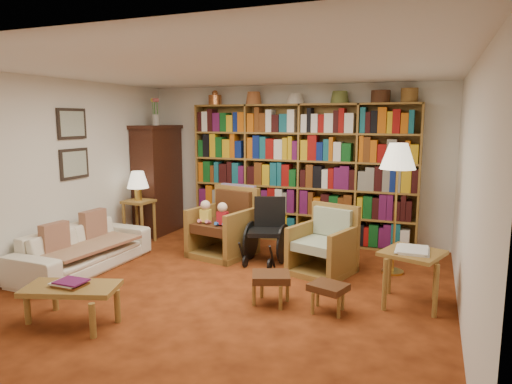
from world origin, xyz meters
The scene contains 23 objects.
floor centered at (0.00, 0.00, 0.00)m, with size 5.00×5.00×0.00m, color #8F3C16.
ceiling centered at (0.00, 0.00, 2.50)m, with size 5.00×5.00×0.00m, color silver.
wall_back centered at (0.00, 2.50, 1.25)m, with size 5.00×5.00×0.00m, color silver.
wall_front centered at (0.00, -2.50, 1.25)m, with size 5.00×5.00×0.00m, color silver.
wall_left centered at (-2.50, 0.00, 1.25)m, with size 5.00×5.00×0.00m, color silver.
wall_right centered at (2.50, 0.00, 1.25)m, with size 5.00×5.00×0.00m, color silver.
bookshelf centered at (0.20, 2.33, 1.17)m, with size 3.60×0.30×2.42m.
curio_cabinet centered at (-2.25, 2.00, 0.95)m, with size 0.50×0.95×2.40m.
framed_pictures centered at (-2.48, 0.30, 1.62)m, with size 0.03×0.52×0.97m.
sofa centered at (-2.05, -0.08, 0.28)m, with size 0.76×1.93×0.56m, color #EEE4CA.
sofa_throw centered at (-2.00, -0.08, 0.30)m, with size 0.71×1.33×0.04m, color beige.
cushion_left centered at (-2.18, 0.27, 0.45)m, with size 0.13×0.41×0.41m, color maroon.
cushion_right centered at (-2.18, -0.43, 0.45)m, with size 0.12×0.38×0.38m, color maroon.
side_table_lamp centered at (-2.15, 1.28, 0.50)m, with size 0.44×0.44×0.69m.
table_lamp centered at (-2.15, 1.28, 1.00)m, with size 0.34×0.34×0.46m.
armchair_leather centered at (-0.61, 1.25, 0.40)m, with size 0.94×0.97×0.99m.
armchair_sage centered at (0.91, 0.98, 0.33)m, with size 0.91×0.91×0.86m.
wheelchair centered at (0.08, 1.11, 0.41)m, with size 0.55×0.72×0.89m.
floor_lamp centered at (1.76, 1.24, 1.44)m, with size 0.44×0.44×1.67m.
side_table_papers centered at (2.02, 0.24, 0.50)m, with size 0.72×0.72×0.62m.
footstool_a centered at (0.63, -0.27, 0.28)m, with size 0.49×0.46×0.34m.
footstool_b centered at (1.25, -0.26, 0.25)m, with size 0.43×0.39×0.30m.
coffee_table centered at (-1.00, -1.42, 0.33)m, with size 0.97×0.69×0.43m.
Camera 1 is at (2.17, -4.66, 1.96)m, focal length 32.00 mm.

